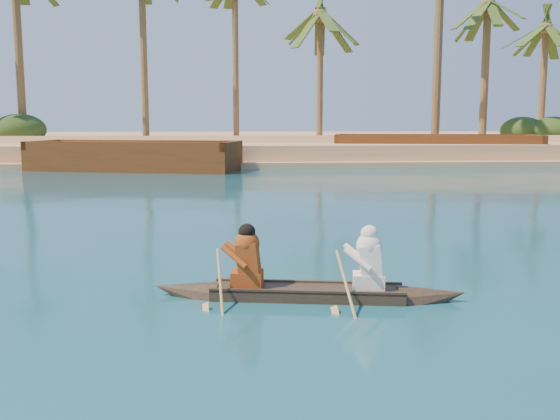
{
  "coord_description": "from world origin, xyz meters",
  "views": [
    {
      "loc": [
        6.89,
        -13.28,
        2.71
      ],
      "look_at": [
        7.72,
        -2.01,
        1.1
      ],
      "focal_mm": 40.0,
      "sensor_mm": 36.0,
      "label": 1
    }
  ],
  "objects": [
    {
      "name": "palm_grove",
      "position": [
        0.0,
        35.0,
        8.0
      ],
      "size": [
        110.0,
        14.0,
        16.0
      ],
      "primitive_type": null,
      "color": "#30551E",
      "rests_on": "ground"
    },
    {
      "name": "sandy_embankment",
      "position": [
        0.0,
        46.89,
        0.53
      ],
      "size": [
        150.0,
        51.0,
        1.5
      ],
      "color": "#E1B47F",
      "rests_on": "ground"
    },
    {
      "name": "shrub_cluster",
      "position": [
        0.0,
        31.5,
        1.2
      ],
      "size": [
        100.0,
        6.0,
        2.4
      ],
      "primitive_type": null,
      "color": "#233F17",
      "rests_on": "ground"
    },
    {
      "name": "barge_mid",
      "position": [
        1.36,
        22.0,
        0.67
      ],
      "size": [
        12.04,
        6.58,
        1.91
      ],
      "rotation": [
        0.0,
        0.0,
        -0.26
      ],
      "color": "brown",
      "rests_on": "ground"
    },
    {
      "name": "barge_right",
      "position": [
        20.06,
        27.0,
        0.76
      ],
      "size": [
        13.62,
        6.76,
        2.17
      ],
      "rotation": [
        0.0,
        0.0,
        -0.19
      ],
      "color": "brown",
      "rests_on": "ground"
    },
    {
      "name": "canoe",
      "position": [
        8.0,
        -4.0,
        0.26
      ],
      "size": [
        4.86,
        1.38,
        1.33
      ],
      "rotation": [
        0.0,
        0.0,
        -0.16
      ],
      "color": "#3F3322",
      "rests_on": "ground"
    }
  ]
}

